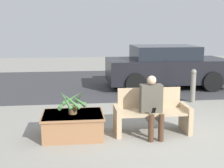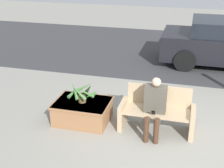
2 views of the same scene
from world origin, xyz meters
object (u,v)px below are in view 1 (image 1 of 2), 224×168
Objects in this scene: planter_box at (73,124)px; parked_car at (166,67)px; potted_plant at (73,103)px; bollard_post at (193,85)px; person_seated at (152,104)px; bench at (151,113)px.

planter_box is 0.29× the size of parked_car.
potted_plant is 3.94m from bollard_post.
parked_car reaches higher than bollard_post.
potted_plant is 5.40m from parked_car.
planter_box is 0.42m from potted_plant.
potted_plant is at bearing -124.68° from parked_car.
person_seated is 0.29× the size of parked_car.
bench is 0.30m from person_seated.
person_seated is 1.25× the size of bollard_post.
person_seated is (-0.04, -0.19, 0.23)m from bench.
planter_box is 3.95m from bollard_post.
planter_box is 2.09× the size of potted_plant.
bench is 2.67× the size of potted_plant.
parked_car is (1.61, 4.52, 0.09)m from person_seated.
parked_car is (3.07, 4.44, 0.04)m from potted_plant.
potted_plant reaches higher than bench.
bollard_post is (1.73, 2.39, -0.13)m from person_seated.
potted_plant is at bearing 176.83° from person_seated.
bench reaches higher than planter_box.
bollard_post is (1.69, 2.20, 0.10)m from bench.
potted_plant is at bearing -144.19° from bollard_post.
bench is 2.77m from bollard_post.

